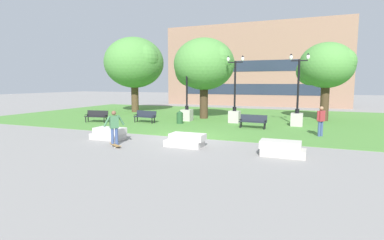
% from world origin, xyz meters
% --- Properties ---
extents(ground_plane, '(140.00, 140.00, 0.00)m').
position_xyz_m(ground_plane, '(0.00, 0.00, 0.00)').
color(ground_plane, gray).
extents(grass_lawn, '(40.00, 20.00, 0.02)m').
position_xyz_m(grass_lawn, '(0.00, 10.00, 0.01)').
color(grass_lawn, '#4C8438').
rests_on(grass_lawn, ground).
extents(concrete_block_center, '(1.88, 0.90, 0.64)m').
position_xyz_m(concrete_block_center, '(-3.69, -2.01, 0.31)').
color(concrete_block_center, '#BCB7B2').
rests_on(concrete_block_center, ground).
extents(concrete_block_left, '(1.91, 0.90, 0.64)m').
position_xyz_m(concrete_block_left, '(0.93, -2.19, 0.31)').
color(concrete_block_left, '#BCB7B2').
rests_on(concrete_block_left, ground).
extents(concrete_block_right, '(1.85, 0.90, 0.64)m').
position_xyz_m(concrete_block_right, '(5.39, -2.39, 0.31)').
color(concrete_block_right, '#B2ADA3').
rests_on(concrete_block_right, ground).
extents(person_skateboarder, '(0.64, 1.01, 1.71)m').
position_xyz_m(person_skateboarder, '(-2.41, -3.23, 0.97)').
color(person_skateboarder, '#384C7A').
rests_on(person_skateboarder, ground).
extents(skateboard, '(0.97, 0.72, 0.14)m').
position_xyz_m(skateboard, '(-2.16, -3.51, 0.09)').
color(skateboard, olive).
rests_on(skateboard, ground).
extents(park_bench_near_left, '(1.84, 0.69, 0.90)m').
position_xyz_m(park_bench_near_left, '(-5.35, 4.61, 0.54)').
color(park_bench_near_left, '#1E232D').
rests_on(park_bench_near_left, grass_lawn).
extents(park_bench_near_right, '(1.85, 0.73, 0.90)m').
position_xyz_m(park_bench_near_right, '(-8.92, 3.35, 0.54)').
color(park_bench_near_right, black).
rests_on(park_bench_near_right, grass_lawn).
extents(park_bench_far_left, '(1.83, 0.63, 0.90)m').
position_xyz_m(park_bench_far_left, '(2.86, 4.75, 0.54)').
color(park_bench_far_left, '#1E232D').
rests_on(park_bench_far_left, grass_lawn).
extents(lamp_post_right, '(1.32, 0.80, 5.04)m').
position_xyz_m(lamp_post_right, '(5.52, 6.99, 1.04)').
color(lamp_post_right, '#ADA89E').
rests_on(lamp_post_right, grass_lawn).
extents(lamp_post_left, '(1.32, 0.80, 5.05)m').
position_xyz_m(lamp_post_left, '(1.01, 7.08, 1.04)').
color(lamp_post_left, '#ADA89E').
rests_on(lamp_post_left, grass_lawn).
extents(lamp_post_center, '(1.32, 0.80, 4.78)m').
position_xyz_m(lamp_post_center, '(-2.82, 6.81, 1.00)').
color(lamp_post_center, '#ADA89E').
rests_on(lamp_post_center, grass_lawn).
extents(tree_near_left, '(5.34, 5.08, 6.75)m').
position_xyz_m(tree_near_left, '(-2.17, 8.88, 4.53)').
color(tree_near_left, '#42301E').
rests_on(tree_near_left, grass_lawn).
extents(tree_far_left, '(4.40, 4.19, 6.17)m').
position_xyz_m(tree_far_left, '(7.34, 10.92, 4.33)').
color(tree_far_left, '#42301E').
rests_on(tree_far_left, grass_lawn).
extents(tree_near_right, '(6.35, 6.05, 7.65)m').
position_xyz_m(tree_near_right, '(-10.79, 11.60, 5.02)').
color(tree_near_right, '#4C3823').
rests_on(tree_near_right, grass_lawn).
extents(trash_bin, '(0.49, 0.49, 0.96)m').
position_xyz_m(trash_bin, '(-2.65, 5.05, 0.50)').
color(trash_bin, '#234C28').
rests_on(trash_bin, grass_lawn).
extents(person_bystander_near_lawn, '(0.48, 0.54, 1.71)m').
position_xyz_m(person_bystander_near_lawn, '(6.98, 3.17, 0.98)').
color(person_bystander_near_lawn, '#384C7A').
rests_on(person_bystander_near_lawn, grass_lawn).
extents(building_facade_distant, '(23.91, 1.03, 10.75)m').
position_xyz_m(building_facade_distant, '(-1.04, 24.50, 5.36)').
color(building_facade_distant, '#8E6B56').
rests_on(building_facade_distant, ground).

